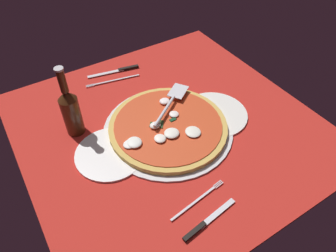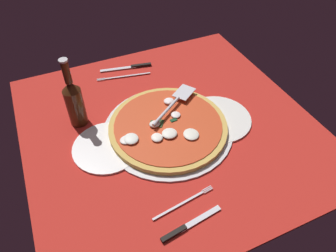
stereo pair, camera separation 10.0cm
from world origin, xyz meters
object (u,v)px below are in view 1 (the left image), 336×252
object	(u,v)px
beer_bottle	(71,110)
pizza_server	(171,102)
dinner_plate_right	(110,154)
pizza	(168,126)
dinner_plate_left	(214,114)
place_setting_near	(116,76)
place_setting_far	(201,212)

from	to	relation	value
beer_bottle	pizza_server	bearing A→B (deg)	164.76
dinner_plate_right	pizza	size ratio (longest dim) A/B	0.56
pizza_server	pizza	bearing A→B (deg)	-163.61
dinner_plate_left	dinner_plate_right	xyz separation A→B (cm)	(36.77, -2.69, 0.00)
place_setting_near	pizza_server	bearing A→B (deg)	115.19
dinner_plate_right	place_setting_near	world-z (taller)	place_setting_near
place_setting_far	beer_bottle	xyz separation A→B (cm)	(16.42, -44.71, 8.70)
dinner_plate_left	pizza_server	world-z (taller)	pizza_server
dinner_plate_right	pizza_server	world-z (taller)	pizza_server
dinner_plate_right	pizza_server	size ratio (longest dim) A/B	1.01
dinner_plate_right	pizza	bearing A→B (deg)	178.50
pizza_server	place_setting_near	distance (cm)	29.57
pizza	pizza_server	size ratio (longest dim) A/B	1.82
dinner_plate_right	place_setting_near	bearing A→B (deg)	-117.72
dinner_plate_right	place_setting_far	size ratio (longest dim) A/B	1.03
pizza	beer_bottle	bearing A→B (deg)	-31.48
dinner_plate_right	beer_bottle	distance (cm)	17.73
dinner_plate_left	pizza_server	xyz separation A→B (cm)	(11.38, -9.09, 4.04)
dinner_plate_left	dinner_plate_right	world-z (taller)	same
pizza	place_setting_far	size ratio (longest dim) A/B	1.84
pizza_server	place_setting_far	size ratio (longest dim) A/B	1.01
place_setting_near	place_setting_far	size ratio (longest dim) A/B	1.12
place_setting_near	beer_bottle	distance (cm)	32.00
place_setting_near	beer_bottle	size ratio (longest dim) A/B	0.94
dinner_plate_right	beer_bottle	size ratio (longest dim) A/B	0.86
dinner_plate_right	pizza	xyz separation A→B (cm)	(-19.79, 0.52, 1.43)
pizza	beer_bottle	world-z (taller)	beer_bottle
beer_bottle	pizza	bearing A→B (deg)	148.52
dinner_plate_right	place_setting_far	distance (cm)	32.11
pizza	place_setting_near	bearing A→B (deg)	-87.56
dinner_plate_right	place_setting_near	size ratio (longest dim) A/B	0.92
dinner_plate_right	beer_bottle	world-z (taller)	beer_bottle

